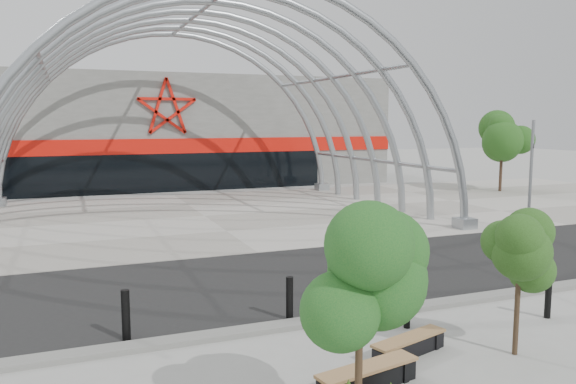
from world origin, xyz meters
TOP-DOWN VIEW (x-y plane):
  - ground at (0.00, 0.00)m, footprint 140.00×140.00m
  - road at (0.00, 3.50)m, footprint 140.00×7.00m
  - forecourt at (0.00, 15.50)m, footprint 60.00×17.00m
  - kerb at (0.00, -0.25)m, footprint 60.00×0.50m
  - arena_building at (0.00, 33.45)m, footprint 34.00×15.24m
  - vault_canopy at (0.00, 15.50)m, footprint 20.80×15.80m
  - signal_pole at (12.69, 7.04)m, footprint 0.37×0.66m
  - street_tree_0 at (-2.43, -5.01)m, footprint 1.54×1.54m
  - street_tree_1 at (2.12, -3.36)m, footprint 1.35×1.35m
  - bench_0 at (-1.44, -3.57)m, footprint 2.11×0.84m
  - bench_1 at (0.07, -2.60)m, footprint 1.92×0.93m
  - bollard_0 at (-5.24, 0.29)m, footprint 0.18×0.18m
  - bollard_1 at (-1.46, 0.18)m, footprint 0.17×0.17m
  - bollard_2 at (0.89, -1.27)m, footprint 0.15×0.15m
  - bollard_3 at (0.75, -0.94)m, footprint 0.17×0.17m
  - bollard_4 at (4.45, -1.96)m, footprint 0.15×0.15m
  - bg_tree_1 at (21.00, 18.00)m, footprint 2.70×2.70m

SIDE VIEW (x-z plane):
  - ground at x=0.00m, z-range 0.00..0.00m
  - road at x=0.00m, z-range 0.00..0.02m
  - vault_canopy at x=0.00m, z-range -10.16..10.20m
  - forecourt at x=0.00m, z-range 0.00..0.04m
  - kerb at x=0.00m, z-range 0.00..0.12m
  - bench_1 at x=0.07m, z-range -0.01..0.39m
  - bench_0 at x=-1.44m, z-range -0.01..0.43m
  - bollard_2 at x=0.89m, z-range 0.00..0.94m
  - bollard_4 at x=4.45m, z-range 0.00..0.96m
  - bollard_1 at x=-1.46m, z-range 0.00..1.08m
  - bollard_3 at x=0.75m, z-range 0.00..1.08m
  - bollard_0 at x=-5.24m, z-range 0.00..1.15m
  - street_tree_1 at x=2.12m, z-range 0.70..3.88m
  - signal_pole at x=12.69m, z-range 0.11..4.92m
  - street_tree_0 at x=-2.43m, z-range 0.77..4.28m
  - arena_building at x=0.00m, z-range -0.01..7.99m
  - bg_tree_1 at x=21.00m, z-range 1.29..7.20m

